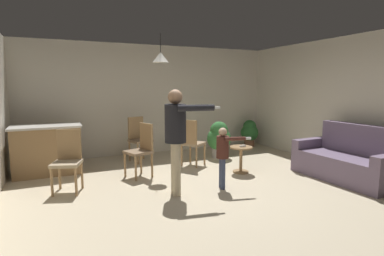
{
  "coord_description": "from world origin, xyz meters",
  "views": [
    {
      "loc": [
        -2.27,
        -4.27,
        1.71
      ],
      "look_at": [
        -0.2,
        0.34,
        1.0
      ],
      "focal_mm": 28.53,
      "sensor_mm": 36.0,
      "label": 1
    }
  ],
  "objects_px": {
    "kitchen_counter": "(47,150)",
    "dining_chair_centre_back": "(139,137)",
    "couch_floral": "(347,161)",
    "person_child": "(223,151)",
    "spare_remote_on_table": "(243,146)",
    "dining_chair_by_counter": "(68,158)",
    "dining_chair_near_wall": "(192,141)",
    "side_table_by_couch": "(241,156)",
    "person_adult": "(176,130)",
    "dining_chair_spare": "(141,148)",
    "potted_plant_corner": "(219,138)",
    "potted_plant_by_wall": "(249,132)"
  },
  "relations": [
    {
      "from": "person_adult",
      "to": "dining_chair_spare",
      "type": "relative_size",
      "value": 1.65
    },
    {
      "from": "side_table_by_couch",
      "to": "dining_chair_near_wall",
      "type": "distance_m",
      "value": 1.11
    },
    {
      "from": "kitchen_counter",
      "to": "dining_chair_spare",
      "type": "xyz_separation_m",
      "value": [
        1.62,
        -0.89,
        0.07
      ]
    },
    {
      "from": "person_adult",
      "to": "dining_chair_centre_back",
      "type": "bearing_deg",
      "value": -170.06
    },
    {
      "from": "couch_floral",
      "to": "dining_chair_spare",
      "type": "bearing_deg",
      "value": 60.85
    },
    {
      "from": "person_child",
      "to": "dining_chair_by_counter",
      "type": "height_order",
      "value": "person_child"
    },
    {
      "from": "person_child",
      "to": "dining_chair_spare",
      "type": "xyz_separation_m",
      "value": [
        -1.05,
        1.23,
        -0.09
      ]
    },
    {
      "from": "potted_plant_corner",
      "to": "dining_chair_by_counter",
      "type": "bearing_deg",
      "value": -163.25
    },
    {
      "from": "dining_chair_spare",
      "to": "dining_chair_centre_back",
      "type": "bearing_deg",
      "value": -31.43
    },
    {
      "from": "person_child",
      "to": "potted_plant_by_wall",
      "type": "height_order",
      "value": "person_child"
    },
    {
      "from": "spare_remote_on_table",
      "to": "couch_floral",
      "type": "bearing_deg",
      "value": -35.9
    },
    {
      "from": "person_child",
      "to": "dining_chair_near_wall",
      "type": "height_order",
      "value": "person_child"
    },
    {
      "from": "person_adult",
      "to": "spare_remote_on_table",
      "type": "bearing_deg",
      "value": 119.36
    },
    {
      "from": "side_table_by_couch",
      "to": "dining_chair_by_counter",
      "type": "height_order",
      "value": "dining_chair_by_counter"
    },
    {
      "from": "dining_chair_centre_back",
      "to": "dining_chair_spare",
      "type": "relative_size",
      "value": 1.0
    },
    {
      "from": "dining_chair_by_counter",
      "to": "spare_remote_on_table",
      "type": "height_order",
      "value": "dining_chair_by_counter"
    },
    {
      "from": "person_adult",
      "to": "couch_floral",
      "type": "bearing_deg",
      "value": 90.05
    },
    {
      "from": "spare_remote_on_table",
      "to": "potted_plant_by_wall",
      "type": "bearing_deg",
      "value": 52.26
    },
    {
      "from": "person_child",
      "to": "spare_remote_on_table",
      "type": "height_order",
      "value": "person_child"
    },
    {
      "from": "kitchen_counter",
      "to": "dining_chair_near_wall",
      "type": "bearing_deg",
      "value": -12.34
    },
    {
      "from": "couch_floral",
      "to": "dining_chair_by_counter",
      "type": "xyz_separation_m",
      "value": [
        -4.68,
        1.4,
        0.21
      ]
    },
    {
      "from": "potted_plant_by_wall",
      "to": "couch_floral",
      "type": "bearing_deg",
      "value": -91.99
    },
    {
      "from": "side_table_by_couch",
      "to": "dining_chair_near_wall",
      "type": "bearing_deg",
      "value": 128.77
    },
    {
      "from": "person_adult",
      "to": "spare_remote_on_table",
      "type": "relative_size",
      "value": 12.68
    },
    {
      "from": "dining_chair_near_wall",
      "to": "dining_chair_centre_back",
      "type": "bearing_deg",
      "value": -169.94
    },
    {
      "from": "dining_chair_by_counter",
      "to": "potted_plant_corner",
      "type": "distance_m",
      "value": 3.5
    },
    {
      "from": "person_child",
      "to": "spare_remote_on_table",
      "type": "xyz_separation_m",
      "value": [
        0.8,
        0.63,
        -0.1
      ]
    },
    {
      "from": "couch_floral",
      "to": "kitchen_counter",
      "type": "bearing_deg",
      "value": 60.18
    },
    {
      "from": "dining_chair_by_counter",
      "to": "potted_plant_corner",
      "type": "xyz_separation_m",
      "value": [
        3.35,
        1.01,
        -0.07
      ]
    },
    {
      "from": "person_adult",
      "to": "potted_plant_corner",
      "type": "xyz_separation_m",
      "value": [
        1.81,
        1.87,
        -0.55
      ]
    },
    {
      "from": "dining_chair_by_counter",
      "to": "dining_chair_centre_back",
      "type": "distance_m",
      "value": 2.14
    },
    {
      "from": "couch_floral",
      "to": "side_table_by_couch",
      "type": "xyz_separation_m",
      "value": [
        -1.54,
        1.15,
        -0.0
      ]
    },
    {
      "from": "dining_chair_centre_back",
      "to": "potted_plant_by_wall",
      "type": "relative_size",
      "value": 1.34
    },
    {
      "from": "person_child",
      "to": "dining_chair_centre_back",
      "type": "height_order",
      "value": "person_child"
    },
    {
      "from": "couch_floral",
      "to": "spare_remote_on_table",
      "type": "relative_size",
      "value": 14.1
    },
    {
      "from": "side_table_by_couch",
      "to": "potted_plant_corner",
      "type": "bearing_deg",
      "value": 80.43
    },
    {
      "from": "dining_chair_near_wall",
      "to": "potted_plant_corner",
      "type": "height_order",
      "value": "dining_chair_near_wall"
    },
    {
      "from": "dining_chair_near_wall",
      "to": "potted_plant_by_wall",
      "type": "relative_size",
      "value": 1.34
    },
    {
      "from": "couch_floral",
      "to": "side_table_by_couch",
      "type": "relative_size",
      "value": 3.52
    },
    {
      "from": "person_child",
      "to": "dining_chair_spare",
      "type": "distance_m",
      "value": 1.62
    },
    {
      "from": "dining_chair_by_counter",
      "to": "dining_chair_spare",
      "type": "bearing_deg",
      "value": -147.73
    },
    {
      "from": "dining_chair_by_counter",
      "to": "person_adult",
      "type": "bearing_deg",
      "value": 169.75
    },
    {
      "from": "person_child",
      "to": "dining_chair_by_counter",
      "type": "distance_m",
      "value": 2.52
    },
    {
      "from": "dining_chair_near_wall",
      "to": "spare_remote_on_table",
      "type": "height_order",
      "value": "dining_chair_near_wall"
    },
    {
      "from": "couch_floral",
      "to": "potted_plant_by_wall",
      "type": "xyz_separation_m",
      "value": [
        0.11,
        3.24,
        0.08
      ]
    },
    {
      "from": "couch_floral",
      "to": "dining_chair_near_wall",
      "type": "bearing_deg",
      "value": 45.78
    },
    {
      "from": "kitchen_counter",
      "to": "dining_chair_centre_back",
      "type": "xyz_separation_m",
      "value": [
        1.86,
        0.28,
        0.07
      ]
    },
    {
      "from": "person_adult",
      "to": "dining_chair_spare",
      "type": "bearing_deg",
      "value": -158.04
    },
    {
      "from": "dining_chair_centre_back",
      "to": "potted_plant_corner",
      "type": "relative_size",
      "value": 1.15
    },
    {
      "from": "kitchen_counter",
      "to": "dining_chair_spare",
      "type": "distance_m",
      "value": 1.85
    }
  ]
}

